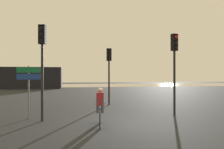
# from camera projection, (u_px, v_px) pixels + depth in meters

# --- Properties ---
(ground_plane) EXTENTS (120.00, 120.00, 0.00)m
(ground_plane) POSITION_uv_depth(u_px,v_px,m) (121.00, 125.00, 9.42)
(ground_plane) COLOR black
(water_strip) EXTENTS (80.00, 16.00, 0.01)m
(water_strip) POSITION_uv_depth(u_px,v_px,m) (82.00, 85.00, 48.02)
(water_strip) COLOR #9E937F
(water_strip) RESTS_ON ground
(distant_building) EXTENTS (9.68, 4.00, 3.53)m
(distant_building) POSITION_uv_depth(u_px,v_px,m) (32.00, 78.00, 36.63)
(distant_building) COLOR black
(distant_building) RESTS_ON ground
(traffic_light_center) EXTENTS (0.34, 0.36, 4.10)m
(traffic_light_center) POSITION_uv_depth(u_px,v_px,m) (109.00, 65.00, 15.82)
(traffic_light_center) COLOR black
(traffic_light_center) RESTS_ON ground
(traffic_light_near_left) EXTENTS (0.37, 0.39, 4.50)m
(traffic_light_near_left) POSITION_uv_depth(u_px,v_px,m) (42.00, 54.00, 10.17)
(traffic_light_near_left) COLOR black
(traffic_light_near_left) RESTS_ON ground
(traffic_light_near_right) EXTENTS (0.38, 0.40, 4.35)m
(traffic_light_near_right) POSITION_uv_depth(u_px,v_px,m) (174.00, 59.00, 11.65)
(traffic_light_near_right) COLOR black
(traffic_light_near_right) RESTS_ON ground
(direction_sign_post) EXTENTS (1.10, 0.16, 2.60)m
(direction_sign_post) POSITION_uv_depth(u_px,v_px,m) (29.00, 82.00, 10.70)
(direction_sign_post) COLOR slate
(direction_sign_post) RESTS_ON ground
(cyclist) EXTENTS (0.47, 1.70, 1.62)m
(cyclist) POSITION_uv_depth(u_px,v_px,m) (100.00, 107.00, 9.08)
(cyclist) COLOR black
(cyclist) RESTS_ON ground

